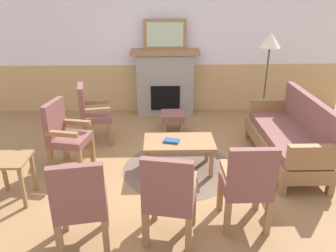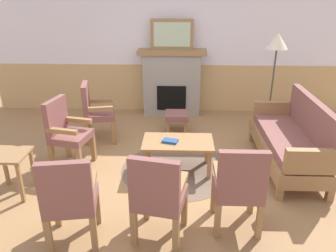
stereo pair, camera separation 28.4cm
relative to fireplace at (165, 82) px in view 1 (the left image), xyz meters
name	(u,v)px [view 1 (the left image)]	position (x,y,z in m)	size (l,w,h in m)	color
ground_plane	(169,172)	(0.00, -2.35, -0.65)	(14.00, 14.00, 0.00)	#997047
wall_back	(165,46)	(0.00, 0.25, 0.66)	(7.20, 0.14, 2.70)	white
fireplace	(165,82)	(0.00, 0.00, 0.00)	(1.30, 0.44, 1.28)	gray
framed_picture	(165,34)	(0.00, 0.00, 0.91)	(0.80, 0.04, 0.56)	olive
couch	(289,137)	(1.73, -2.09, -0.26)	(0.70, 1.80, 0.98)	olive
coffee_table	(179,144)	(0.14, -2.26, -0.27)	(0.96, 0.56, 0.44)	olive
round_rug	(179,169)	(0.14, -2.26, -0.65)	(1.58, 1.58, 0.01)	brown
book_on_table	(172,141)	(0.04, -2.29, -0.20)	(0.20, 0.13, 0.03)	navy
footstool	(173,117)	(0.12, -0.95, -0.37)	(0.40, 0.40, 0.36)	olive
armchair_near_fireplace	(65,133)	(-1.42, -2.17, -0.11)	(0.57, 0.57, 0.98)	olive
armchair_by_window_left	(91,111)	(-1.21, -1.33, -0.11)	(0.56, 0.56, 0.98)	olive
armchair_front_left	(169,194)	(-0.03, -3.66, -0.11)	(0.57, 0.57, 0.98)	olive
armchair_front_center	(247,182)	(0.77, -3.47, -0.11)	(0.48, 0.48, 0.98)	olive
armchair_corner_left	(80,200)	(-0.87, -3.74, -0.11)	(0.55, 0.55, 0.98)	olive
side_table	(10,167)	(-1.87, -2.91, -0.22)	(0.44, 0.44, 0.55)	olive
floor_lamp_by_couch	(270,46)	(1.76, -0.71, 0.80)	(0.36, 0.36, 1.68)	#332D28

